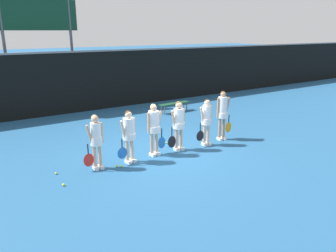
% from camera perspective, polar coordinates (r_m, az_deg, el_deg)
% --- Properties ---
extents(ground_plane, '(140.00, 140.00, 0.00)m').
position_cam_1_polar(ground_plane, '(10.72, -0.09, -4.72)').
color(ground_plane, '#235684').
extents(fence_windscreen, '(60.00, 0.08, 2.94)m').
position_cam_1_polar(fence_windscreen, '(16.57, -13.59, 7.64)').
color(fence_windscreen, black).
rests_on(fence_windscreen, ground_plane).
extents(scoreboard, '(3.65, 0.15, 5.58)m').
position_cam_1_polar(scoreboard, '(16.79, -21.87, 16.80)').
color(scoreboard, '#515156').
rests_on(scoreboard, ground_plane).
extents(bench_courtside, '(1.67, 0.45, 0.45)m').
position_cam_1_polar(bench_courtside, '(15.98, 1.11, 3.79)').
color(bench_courtside, '#19472D').
rests_on(bench_courtside, ground_plane).
extents(player_0, '(0.63, 0.34, 1.61)m').
position_cam_1_polar(player_0, '(9.44, -12.46, -2.07)').
color(player_0, tan).
rests_on(player_0, ground_plane).
extents(player_1, '(0.67, 0.39, 1.61)m').
position_cam_1_polar(player_1, '(9.75, -6.84, -1.13)').
color(player_1, beige).
rests_on(player_1, ground_plane).
extents(player_2, '(0.67, 0.39, 1.68)m').
position_cam_1_polar(player_2, '(10.25, -2.44, 0.11)').
color(player_2, tan).
rests_on(player_2, ground_plane).
extents(player_3, '(0.68, 0.39, 1.66)m').
position_cam_1_polar(player_3, '(10.69, 1.86, 0.80)').
color(player_3, tan).
rests_on(player_3, ground_plane).
extents(player_4, '(0.65, 0.35, 1.64)m').
position_cam_1_polar(player_4, '(11.25, 6.72, 1.32)').
color(player_4, beige).
rests_on(player_4, ground_plane).
extents(player_5, '(0.66, 0.38, 1.80)m').
position_cam_1_polar(player_5, '(11.90, 9.49, 2.55)').
color(player_5, tan).
rests_on(player_5, ground_plane).
extents(tennis_ball_0, '(0.06, 0.06, 0.06)m').
position_cam_1_polar(tennis_ball_0, '(11.58, -0.29, -2.94)').
color(tennis_ball_0, '#CCE033').
rests_on(tennis_ball_0, ground_plane).
extents(tennis_ball_1, '(0.07, 0.07, 0.07)m').
position_cam_1_polar(tennis_ball_1, '(8.96, -17.74, -9.72)').
color(tennis_ball_1, '#CCE033').
rests_on(tennis_ball_1, ground_plane).
extents(tennis_ball_2, '(0.07, 0.07, 0.07)m').
position_cam_1_polar(tennis_ball_2, '(9.70, -18.92, -7.80)').
color(tennis_ball_2, '#CCE033').
rests_on(tennis_ball_2, ground_plane).
extents(tennis_ball_3, '(0.07, 0.07, 0.07)m').
position_cam_1_polar(tennis_ball_3, '(9.76, -8.90, -6.90)').
color(tennis_ball_3, '#CCE033').
rests_on(tennis_ball_3, ground_plane).
extents(tennis_ball_4, '(0.07, 0.07, 0.07)m').
position_cam_1_polar(tennis_ball_4, '(9.73, -8.04, -6.95)').
color(tennis_ball_4, '#CCE033').
rests_on(tennis_ball_4, ground_plane).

